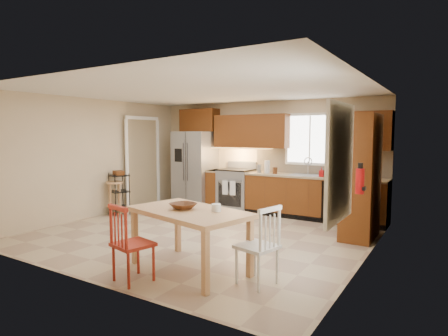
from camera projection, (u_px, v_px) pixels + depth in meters
floor at (202, 234)px, 6.64m from camera, size 5.50×5.50×0.00m
ceiling at (201, 91)px, 6.41m from camera, size 5.50×5.00×0.02m
wall_back at (264, 156)px, 8.64m from camera, size 5.50×0.02×2.50m
wall_front at (79, 178)px, 4.41m from camera, size 5.50×0.02×2.50m
wall_left at (96, 158)px, 7.96m from camera, size 0.02×5.00×2.50m
wall_right at (367, 172)px, 5.08m from camera, size 0.02×5.00×2.50m
refrigerator at (195, 168)px, 9.24m from camera, size 0.92×0.75×1.82m
range_stove at (236, 190)px, 8.73m from camera, size 0.76×0.63×0.92m
base_cabinet_narrow at (217, 188)px, 9.03m from camera, size 0.30×0.60×0.90m
base_cabinet_run at (313, 197)px, 7.78m from camera, size 2.92×0.60×0.90m
dishwasher at (337, 202)px, 7.24m from camera, size 0.60×0.02×0.78m
backsplash at (318, 162)px, 7.96m from camera, size 2.92×0.03×0.55m
upper_over_fridge at (199, 120)px, 9.30m from camera, size 1.00×0.35×0.55m
upper_left_block at (251, 131)px, 8.57m from camera, size 1.80×0.35×0.75m
upper_right_block at (365, 131)px, 7.26m from camera, size 1.00×0.35×0.75m
window_back at (310, 139)px, 8.01m from camera, size 1.12×0.04×1.12m
sink at (305, 177)px, 7.84m from camera, size 0.62×0.46×0.16m
undercab_glow at (239, 148)px, 8.74m from camera, size 1.60×0.30×0.01m
soap_bottle at (322, 172)px, 7.55m from camera, size 0.09×0.09×0.19m
paper_towel at (267, 167)px, 8.23m from camera, size 0.12×0.12×0.28m
canister_steel at (259, 169)px, 8.34m from camera, size 0.11×0.11×0.18m
canister_wood at (275, 171)px, 8.11m from camera, size 0.10×0.10×0.14m
pantry at (361, 177)px, 6.28m from camera, size 0.50×0.95×2.10m
fire_extinguisher at (360, 181)px, 5.28m from camera, size 0.12×0.12×0.36m
window_right at (340, 163)px, 4.13m from camera, size 0.04×1.02×1.32m
doorway at (142, 163)px, 9.04m from camera, size 0.04×0.95×2.10m
dining_table at (189, 241)px, 4.84m from camera, size 1.76×1.24×0.78m
chair_red at (133, 243)px, 4.47m from camera, size 0.53×0.53×0.94m
chair_white at (257, 245)px, 4.38m from camera, size 0.53×0.53×0.94m
table_bowl at (183, 209)px, 4.86m from camera, size 0.39×0.39×0.08m
table_jar at (216, 209)px, 4.71m from camera, size 0.14×0.14×0.14m
bar_stool at (115, 198)px, 8.13m from camera, size 0.44×0.44×0.73m
utility_cart at (119, 194)px, 8.23m from camera, size 0.56×0.50×0.91m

